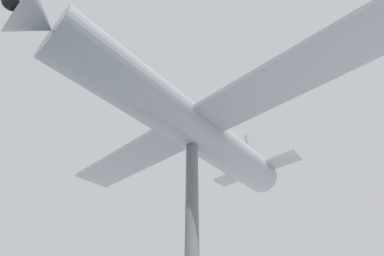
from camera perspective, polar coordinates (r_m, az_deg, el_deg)
support_pylon_central at (r=9.21m, az=-0.00°, el=-23.89°), size 0.48×0.48×7.46m
suspended_airplane at (r=11.15m, az=-0.57°, el=0.45°), size 16.17×13.84×3.26m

